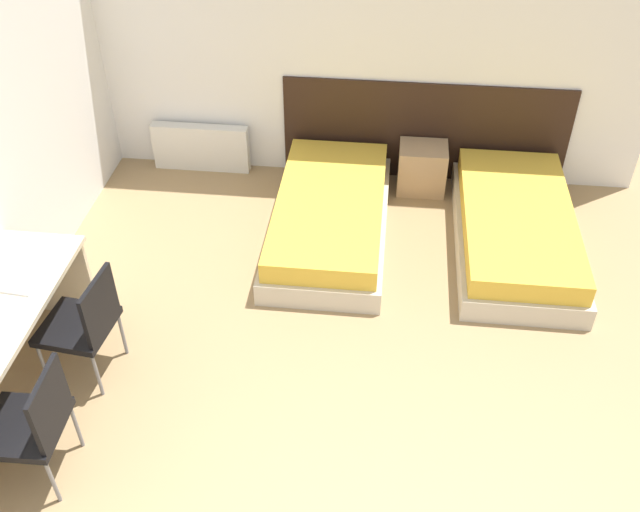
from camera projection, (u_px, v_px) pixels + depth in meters
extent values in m
cube|color=white|center=(346.00, 37.00, 6.18)|extent=(5.47, 0.05, 2.70)
cube|color=black|center=(424.00, 132.00, 6.63)|extent=(2.64, 0.03, 0.97)
cube|color=beige|center=(330.00, 224.00, 6.16)|extent=(0.97, 1.96, 0.20)
cube|color=gold|center=(330.00, 207.00, 6.04)|extent=(0.89, 1.88, 0.18)
cube|color=beige|center=(514.00, 236.00, 6.03)|extent=(0.97, 1.96, 0.20)
cube|color=gold|center=(518.00, 218.00, 5.91)|extent=(0.89, 1.88, 0.18)
cube|color=tan|center=(422.00, 168.00, 6.63)|extent=(0.44, 0.36, 0.45)
cube|color=silver|center=(201.00, 147.00, 6.91)|extent=(0.93, 0.12, 0.46)
cube|color=beige|center=(56.00, 276.00, 5.25)|extent=(0.53, 0.04, 0.69)
cube|color=black|center=(77.00, 326.00, 4.75)|extent=(0.50, 0.50, 0.05)
cube|color=black|center=(100.00, 306.00, 4.57)|extent=(0.07, 0.41, 0.40)
cylinder|color=slate|center=(44.00, 365.00, 4.77)|extent=(0.02, 0.02, 0.39)
cylinder|color=slate|center=(72.00, 325.00, 5.07)|extent=(0.02, 0.02, 0.39)
cylinder|color=slate|center=(97.00, 375.00, 4.71)|extent=(0.02, 0.02, 0.39)
cylinder|color=slate|center=(122.00, 333.00, 5.00)|extent=(0.02, 0.02, 0.39)
cube|color=black|center=(24.00, 427.00, 4.11)|extent=(0.46, 0.46, 0.05)
cube|color=black|center=(49.00, 404.00, 3.95)|extent=(0.04, 0.41, 0.40)
cylinder|color=slate|center=(15.00, 421.00, 4.41)|extent=(0.02, 0.02, 0.39)
cylinder|color=slate|center=(53.00, 481.00, 4.08)|extent=(0.02, 0.02, 0.39)
cylinder|color=slate|center=(76.00, 426.00, 4.38)|extent=(0.02, 0.02, 0.39)
cube|color=silver|center=(14.00, 281.00, 4.61)|extent=(0.36, 0.26, 0.02)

